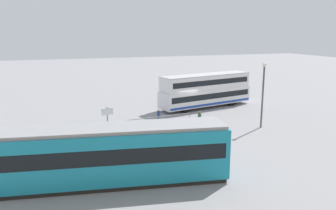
{
  "coord_description": "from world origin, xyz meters",
  "views": [
    {
      "loc": [
        14.35,
        33.82,
        8.7
      ],
      "look_at": [
        4.41,
        6.5,
        2.34
      ],
      "focal_mm": 35.94,
      "sensor_mm": 36.0,
      "label": 1
    }
  ],
  "objects_px": {
    "double_decker_bus": "(206,90)",
    "pedestrian_near_railing": "(159,116)",
    "pedestrian_crossing": "(199,119)",
    "street_lamp": "(263,90)",
    "tram_yellow": "(110,154)",
    "info_sign": "(107,115)"
  },
  "relations": [
    {
      "from": "pedestrian_near_railing",
      "to": "pedestrian_crossing",
      "type": "distance_m",
      "value": 3.89
    },
    {
      "from": "double_decker_bus",
      "to": "pedestrian_near_railing",
      "type": "distance_m",
      "value": 9.84
    },
    {
      "from": "pedestrian_near_railing",
      "to": "street_lamp",
      "type": "xyz_separation_m",
      "value": [
        -8.78,
        3.62,
        2.59
      ]
    },
    {
      "from": "tram_yellow",
      "to": "street_lamp",
      "type": "relative_size",
      "value": 2.32
    },
    {
      "from": "pedestrian_near_railing",
      "to": "info_sign",
      "type": "distance_m",
      "value": 4.98
    },
    {
      "from": "tram_yellow",
      "to": "pedestrian_near_railing",
      "type": "relative_size",
      "value": 8.3
    },
    {
      "from": "double_decker_bus",
      "to": "pedestrian_crossing",
      "type": "xyz_separation_m",
      "value": [
        4.71,
        8.33,
        -0.97
      ]
    },
    {
      "from": "double_decker_bus",
      "to": "street_lamp",
      "type": "height_order",
      "value": "street_lamp"
    },
    {
      "from": "pedestrian_crossing",
      "to": "street_lamp",
      "type": "xyz_separation_m",
      "value": [
        -5.72,
        1.22,
        2.53
      ]
    },
    {
      "from": "pedestrian_near_railing",
      "to": "pedestrian_crossing",
      "type": "bearing_deg",
      "value": 142.07
    },
    {
      "from": "info_sign",
      "to": "tram_yellow",
      "type": "bearing_deg",
      "value": 80.95
    },
    {
      "from": "pedestrian_near_railing",
      "to": "street_lamp",
      "type": "bearing_deg",
      "value": 157.63
    },
    {
      "from": "pedestrian_near_railing",
      "to": "double_decker_bus",
      "type": "bearing_deg",
      "value": -142.67
    },
    {
      "from": "double_decker_bus",
      "to": "pedestrian_crossing",
      "type": "relative_size",
      "value": 6.79
    },
    {
      "from": "pedestrian_crossing",
      "to": "info_sign",
      "type": "xyz_separation_m",
      "value": [
        7.96,
        -1.73,
        0.61
      ]
    },
    {
      "from": "pedestrian_near_railing",
      "to": "pedestrian_crossing",
      "type": "xyz_separation_m",
      "value": [
        -3.07,
        2.39,
        0.06
      ]
    },
    {
      "from": "tram_yellow",
      "to": "pedestrian_near_railing",
      "type": "distance_m",
      "value": 12.33
    },
    {
      "from": "street_lamp",
      "to": "pedestrian_crossing",
      "type": "bearing_deg",
      "value": -12.09
    },
    {
      "from": "street_lamp",
      "to": "pedestrian_near_railing",
      "type": "bearing_deg",
      "value": -22.37
    },
    {
      "from": "tram_yellow",
      "to": "double_decker_bus",
      "type": "bearing_deg",
      "value": -130.95
    },
    {
      "from": "double_decker_bus",
      "to": "tram_yellow",
      "type": "xyz_separation_m",
      "value": [
        14.24,
        16.41,
        -0.22
      ]
    },
    {
      "from": "double_decker_bus",
      "to": "info_sign",
      "type": "height_order",
      "value": "double_decker_bus"
    }
  ]
}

